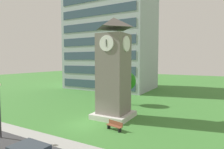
% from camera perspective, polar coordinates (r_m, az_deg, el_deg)
% --- Properties ---
extents(ground_plane, '(160.00, 160.00, 0.00)m').
position_cam_1_polar(ground_plane, '(21.56, -8.40, -14.59)').
color(ground_plane, '#3D7A33').
extents(kerb_strip, '(120.00, 1.60, 0.01)m').
position_cam_1_polar(kerb_strip, '(18.36, -17.58, -18.16)').
color(kerb_strip, '#9E9E99').
rests_on(kerb_strip, ground).
extents(office_building, '(20.38, 13.34, 25.60)m').
position_cam_1_polar(office_building, '(48.52, -0.34, 11.16)').
color(office_building, '#9EA8B2').
rests_on(office_building, ground).
extents(clock_tower, '(4.36, 4.36, 11.99)m').
position_cam_1_polar(clock_tower, '(22.90, 0.49, 0.42)').
color(clock_tower, slate).
rests_on(clock_tower, ground).
extents(park_bench, '(1.86, 0.88, 0.88)m').
position_cam_1_polar(park_bench, '(19.66, 0.79, -15.01)').
color(park_bench, brown).
rests_on(park_bench, ground).
extents(tree_by_building, '(2.91, 2.91, 5.17)m').
position_cam_1_polar(tree_by_building, '(29.94, 4.39, -2.02)').
color(tree_by_building, '#513823').
rests_on(tree_by_building, ground).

